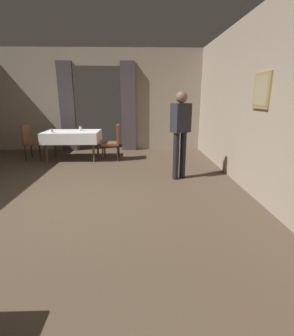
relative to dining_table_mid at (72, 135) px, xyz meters
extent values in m
plane|color=#4C3D2D|center=(0.52, -2.88, -0.65)|extent=(10.08, 10.08, 0.00)
cube|color=gray|center=(3.72, -2.88, 0.85)|extent=(0.12, 8.40, 3.00)
cube|color=#997F4C|center=(3.65, -2.68, 1.05)|extent=(0.03, 0.50, 0.54)
cube|color=#998C66|center=(3.63, -2.68, 1.05)|extent=(0.01, 0.41, 0.44)
cube|color=gray|center=(-1.43, 1.32, 0.85)|extent=(2.50, 0.12, 3.00)
cube|color=gray|center=(2.47, 1.32, 0.85)|extent=(2.50, 0.12, 3.00)
cube|color=gray|center=(0.52, 1.32, 2.10)|extent=(1.40, 0.12, 0.50)
cube|color=#4C4247|center=(-0.40, 1.18, 0.66)|extent=(0.44, 0.14, 2.62)
cube|color=#4C4247|center=(1.44, 1.18, 0.66)|extent=(0.44, 0.14, 2.62)
cylinder|color=#4C3D2D|center=(-0.60, -0.34, -0.30)|extent=(0.06, 0.06, 0.71)
cylinder|color=#4C3D2D|center=(0.60, -0.34, -0.30)|extent=(0.06, 0.06, 0.71)
cylinder|color=#4C3D2D|center=(-0.60, 0.34, -0.30)|extent=(0.06, 0.06, 0.71)
cylinder|color=#4C3D2D|center=(0.60, 0.34, -0.30)|extent=(0.06, 0.06, 0.71)
cube|color=#4C3D2D|center=(0.00, 0.00, 0.07)|extent=(1.36, 0.83, 0.03)
cube|color=white|center=(0.00, 0.00, 0.09)|extent=(1.42, 0.89, 0.01)
cube|color=white|center=(0.00, -0.45, -0.04)|extent=(1.42, 0.02, 0.28)
cube|color=white|center=(0.00, 0.45, -0.04)|extent=(1.42, 0.02, 0.28)
cube|color=white|center=(-0.71, 0.00, -0.04)|extent=(0.02, 0.89, 0.28)
cube|color=white|center=(0.71, 0.00, -0.04)|extent=(0.02, 0.89, 0.28)
cylinder|color=black|center=(-0.83, 0.22, -0.44)|extent=(0.04, 0.04, 0.42)
cylinder|color=black|center=(-0.83, -0.16, -0.44)|extent=(0.04, 0.04, 0.42)
cylinder|color=black|center=(-1.21, 0.22, -0.44)|extent=(0.04, 0.04, 0.42)
cylinder|color=black|center=(-1.21, -0.16, -0.44)|extent=(0.04, 0.04, 0.42)
cube|color=brown|center=(-1.02, 0.03, -0.22)|extent=(0.44, 0.44, 0.06)
cube|color=brown|center=(-1.22, 0.03, 0.04)|extent=(0.05, 0.42, 0.48)
cylinder|color=black|center=(0.83, -0.31, -0.44)|extent=(0.04, 0.04, 0.42)
cylinder|color=black|center=(0.83, 0.07, -0.44)|extent=(0.04, 0.04, 0.42)
cylinder|color=black|center=(1.21, -0.31, -0.44)|extent=(0.04, 0.04, 0.42)
cylinder|color=black|center=(1.21, 0.07, -0.44)|extent=(0.04, 0.04, 0.42)
cube|color=brown|center=(1.02, -0.12, -0.22)|extent=(0.44, 0.44, 0.06)
cube|color=brown|center=(1.22, -0.12, 0.04)|extent=(0.05, 0.42, 0.48)
cylinder|color=silver|center=(-0.43, -0.25, 0.14)|extent=(0.07, 0.07, 0.09)
cylinder|color=silver|center=(0.20, 0.10, 0.15)|extent=(0.07, 0.07, 0.11)
cylinder|color=black|center=(2.65, -1.69, -0.18)|extent=(0.12, 0.12, 0.95)
cylinder|color=black|center=(2.50, -1.78, -0.18)|extent=(0.12, 0.12, 0.95)
cube|color=#26262D|center=(2.58, -1.74, 0.57)|extent=(0.42, 0.37, 0.55)
sphere|color=brown|center=(2.58, -1.74, 0.96)|extent=(0.22, 0.22, 0.22)
camera|label=1|loc=(1.77, -6.57, 0.96)|focal=26.48mm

